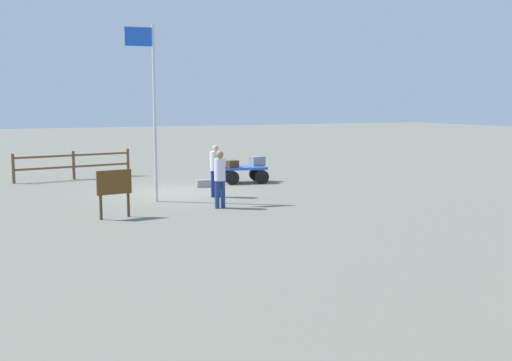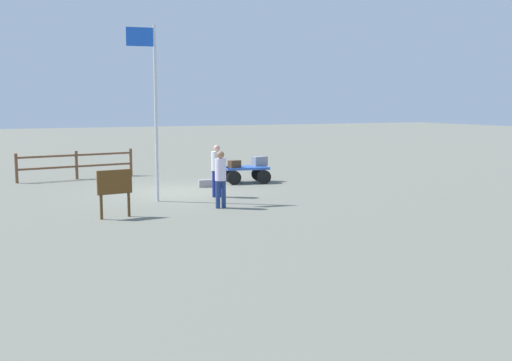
{
  "view_description": "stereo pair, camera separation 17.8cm",
  "coord_description": "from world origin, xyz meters",
  "views": [
    {
      "loc": [
        6.48,
        20.75,
        3.15
      ],
      "look_at": [
        -0.37,
        6.0,
        1.08
      ],
      "focal_mm": 42.7,
      "sensor_mm": 36.0,
      "label": 1
    },
    {
      "loc": [
        6.31,
        20.83,
        3.15
      ],
      "look_at": [
        -0.37,
        6.0,
        1.08
      ],
      "focal_mm": 42.7,
      "sensor_mm": 36.0,
      "label": 2
    }
  ],
  "objects": [
    {
      "name": "worker_trailing",
      "position": [
        -0.17,
        3.84,
        1.01
      ],
      "size": [
        0.39,
        0.39,
        1.73
      ],
      "color": "navy",
      "rests_on": "ground"
    },
    {
      "name": "flagpole",
      "position": [
        1.33,
        1.82,
        3.28
      ],
      "size": [
        0.94,
        0.12,
        5.58
      ],
      "color": "silver",
      "rests_on": "ground"
    },
    {
      "name": "luggage_cart",
      "position": [
        -3.2,
        -1.27,
        0.45
      ],
      "size": [
        1.94,
        1.5,
        0.65
      ],
      "color": "blue",
      "rests_on": "ground"
    },
    {
      "name": "ground_plane",
      "position": [
        0.0,
        0.0,
        0.0
      ],
      "size": [
        120.0,
        120.0,
        0.0
      ],
      "primitive_type": "plane",
      "color": "slate"
    },
    {
      "name": "suitcase_olive",
      "position": [
        -3.83,
        -1.35,
        0.83
      ],
      "size": [
        0.68,
        0.46,
        0.37
      ],
      "color": "gray",
      "rests_on": "luggage_cart"
    },
    {
      "name": "signboard",
      "position": [
        3.06,
        4.15,
        0.88
      ],
      "size": [
        0.98,
        0.2,
        1.34
      ],
      "color": "#4C3319",
      "rests_on": "ground"
    },
    {
      "name": "suitcase_navy",
      "position": [
        -2.65,
        -1.13,
        0.79
      ],
      "size": [
        0.5,
        0.37,
        0.28
      ],
      "color": "#422D1D",
      "rests_on": "luggage_cart"
    },
    {
      "name": "wooden_fence",
      "position": [
        2.79,
        -5.22,
        0.69
      ],
      "size": [
        4.83,
        0.86,
        1.18
      ],
      "color": "brown",
      "rests_on": "ground"
    },
    {
      "name": "worker_lead",
      "position": [
        -0.84,
        1.75,
        1.05
      ],
      "size": [
        0.39,
        0.39,
        1.76
      ],
      "color": "navy",
      "rests_on": "ground"
    },
    {
      "name": "suitcase_tan",
      "position": [
        -1.3,
        -0.75,
        0.14
      ],
      "size": [
        0.56,
        0.37,
        0.28
      ],
      "color": "gray",
      "rests_on": "ground"
    }
  ]
}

